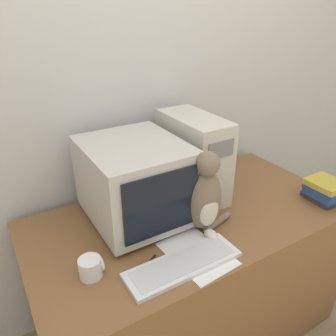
# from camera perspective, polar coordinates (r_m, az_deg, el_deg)

# --- Properties ---
(wall_back) EXTENTS (7.00, 0.05, 2.50)m
(wall_back) POSITION_cam_1_polar(r_m,az_deg,el_deg) (1.76, -4.13, 12.21)
(wall_back) COLOR silver
(wall_back) RESTS_ON ground_plane
(desk) EXTENTS (1.54, 0.79, 0.78)m
(desk) POSITION_cam_1_polar(r_m,az_deg,el_deg) (1.84, 3.77, -18.22)
(desk) COLOR brown
(desk) RESTS_ON ground_plane
(crt_monitor) EXTENTS (0.42, 0.49, 0.37)m
(crt_monitor) POSITION_cam_1_polar(r_m,az_deg,el_deg) (1.48, -5.74, -2.27)
(crt_monitor) COLOR #BCB7AD
(crt_monitor) RESTS_ON desk
(computer_tower) EXTENTS (0.20, 0.42, 0.43)m
(computer_tower) POSITION_cam_1_polar(r_m,az_deg,el_deg) (1.66, 4.43, 1.94)
(computer_tower) COLOR beige
(computer_tower) RESTS_ON desk
(keyboard) EXTENTS (0.46, 0.15, 0.02)m
(keyboard) POSITION_cam_1_polar(r_m,az_deg,el_deg) (1.31, 2.68, -16.39)
(keyboard) COLOR silver
(keyboard) RESTS_ON desk
(cat) EXTENTS (0.25, 0.22, 0.39)m
(cat) POSITION_cam_1_polar(r_m,az_deg,el_deg) (1.42, 6.26, -4.89)
(cat) COLOR #7A6651
(cat) RESTS_ON desk
(book_stack) EXTENTS (0.17, 0.18, 0.12)m
(book_stack) POSITION_cam_1_polar(r_m,az_deg,el_deg) (1.84, 25.58, -3.52)
(book_stack) COLOR #383333
(book_stack) RESTS_ON desk
(pen) EXTENTS (0.12, 0.08, 0.01)m
(pen) POSITION_cam_1_polar(r_m,az_deg,el_deg) (1.31, -3.81, -16.69)
(pen) COLOR black
(pen) RESTS_ON desk
(paper_sheet) EXTENTS (0.23, 0.31, 0.00)m
(paper_sheet) POSITION_cam_1_polar(r_m,az_deg,el_deg) (1.37, 5.03, -14.62)
(paper_sheet) COLOR white
(paper_sheet) RESTS_ON desk
(mug) EXTENTS (0.09, 0.08, 0.08)m
(mug) POSITION_cam_1_polar(r_m,az_deg,el_deg) (1.28, -13.27, -16.52)
(mug) COLOR white
(mug) RESTS_ON desk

